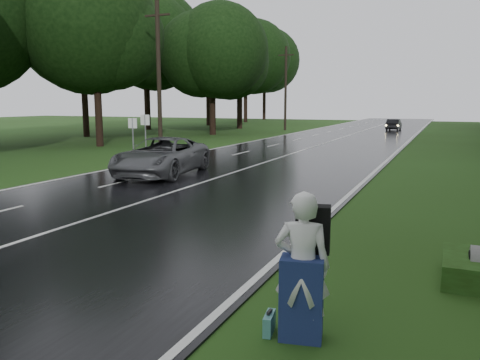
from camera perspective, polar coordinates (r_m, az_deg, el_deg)
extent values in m
plane|color=#214314|center=(11.82, -26.35, -7.31)|extent=(160.00, 160.00, 0.00)
cube|color=black|center=(28.77, 5.61, 2.91)|extent=(12.00, 140.00, 0.04)
cube|color=silver|center=(28.76, 5.61, 2.96)|extent=(0.12, 140.00, 0.01)
imported|color=#494B4E|center=(21.12, -9.31, 2.81)|extent=(3.50, 6.15, 1.62)
imported|color=black|center=(57.01, 17.84, 6.29)|extent=(1.41, 3.81, 1.25)
imported|color=silver|center=(6.50, 7.41, -10.18)|extent=(0.82, 0.62, 2.04)
cube|color=navy|center=(6.66, 7.33, -13.83)|extent=(0.63, 0.48, 1.14)
cube|color=black|center=(6.63, 8.69, -5.78)|extent=(0.50, 0.33, 0.65)
cube|color=teal|center=(6.95, 3.51, -16.66)|extent=(0.17, 0.41, 0.28)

